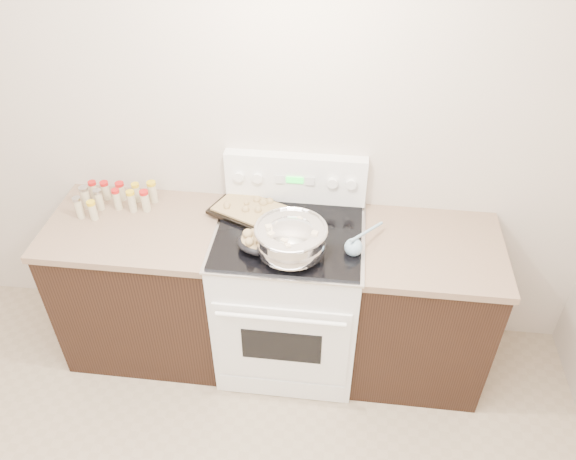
# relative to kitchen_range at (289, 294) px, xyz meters

# --- Properties ---
(room_shell) EXTENTS (4.10, 3.60, 2.75)m
(room_shell) POSITION_rel_kitchen_range_xyz_m (-0.35, -1.42, 1.21)
(room_shell) COLOR beige
(room_shell) RESTS_ON ground
(counter_left) EXTENTS (0.93, 0.67, 0.92)m
(counter_left) POSITION_rel_kitchen_range_xyz_m (-0.83, 0.01, -0.03)
(counter_left) COLOR black
(counter_left) RESTS_ON ground
(counter_right) EXTENTS (0.73, 0.67, 0.92)m
(counter_right) POSITION_rel_kitchen_range_xyz_m (0.73, 0.01, -0.03)
(counter_right) COLOR black
(counter_right) RESTS_ON ground
(kitchen_range) EXTENTS (0.78, 0.73, 1.22)m
(kitchen_range) POSITION_rel_kitchen_range_xyz_m (0.00, 0.00, 0.00)
(kitchen_range) COLOR white
(kitchen_range) RESTS_ON ground
(mixing_bowl) EXTENTS (0.41, 0.41, 0.21)m
(mixing_bowl) POSITION_rel_kitchen_range_xyz_m (0.03, -0.16, 0.53)
(mixing_bowl) COLOR silver
(mixing_bowl) RESTS_ON kitchen_range
(roasting_pan) EXTENTS (0.36, 0.28, 0.11)m
(roasting_pan) POSITION_rel_kitchen_range_xyz_m (-0.08, -0.13, 0.50)
(roasting_pan) COLOR black
(roasting_pan) RESTS_ON kitchen_range
(baking_sheet) EXTENTS (0.46, 0.40, 0.06)m
(baking_sheet) POSITION_rel_kitchen_range_xyz_m (-0.23, 0.15, 0.47)
(baking_sheet) COLOR black
(baking_sheet) RESTS_ON kitchen_range
(wooden_spoon) EXTENTS (0.05, 0.28, 0.04)m
(wooden_spoon) POSITION_rel_kitchen_range_xyz_m (0.02, -0.09, 0.46)
(wooden_spoon) COLOR tan
(wooden_spoon) RESTS_ON kitchen_range
(blue_ladle) EXTENTS (0.19, 0.26, 0.11)m
(blue_ladle) POSITION_rel_kitchen_range_xyz_m (0.34, -0.11, 0.49)
(blue_ladle) COLOR #80A4BF
(blue_ladle) RESTS_ON kitchen_range
(spice_jars) EXTENTS (0.39, 0.24, 0.13)m
(spice_jars) POSITION_rel_kitchen_range_xyz_m (-0.98, 0.14, 0.49)
(spice_jars) COLOR #BFB28C
(spice_jars) RESTS_ON counter_left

